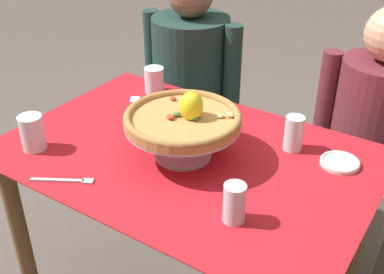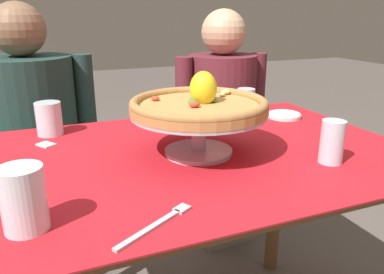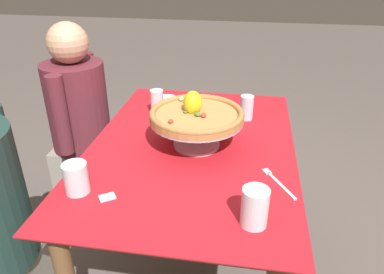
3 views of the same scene
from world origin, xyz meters
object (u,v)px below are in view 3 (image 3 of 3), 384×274
object	(u,v)px
pizza_stand	(197,127)
pizza	(196,113)
water_glass_front_right	(247,109)
water_glass_front_left	(255,209)
side_plate	(166,99)
water_glass_back_right	(157,104)
water_glass_back_left	(76,180)
diner_right	(82,132)
dinner_fork	(277,182)
sugar_packet	(107,197)

from	to	relation	value
pizza_stand	pizza	size ratio (longest dim) A/B	0.99
water_glass_front_right	water_glass_front_left	size ratio (longest dim) A/B	0.94
water_glass_front_right	side_plate	world-z (taller)	water_glass_front_right
side_plate	water_glass_back_right	bearing A→B (deg)	178.00
water_glass_back_left	diner_right	world-z (taller)	diner_right
side_plate	diner_right	distance (m)	0.54
pizza	water_glass_front_left	size ratio (longest dim) A/B	3.08
side_plate	dinner_fork	xyz separation A→B (m)	(-0.65, -0.54, -0.01)
pizza	water_glass_front_right	size ratio (longest dim) A/B	3.27
water_glass_back_left	pizza_stand	bearing A→B (deg)	-41.98
water_glass_back_left	sugar_packet	distance (m)	0.12
pizza	sugar_packet	distance (m)	0.47
sugar_packet	diner_right	size ratio (longest dim) A/B	0.04
pizza	water_glass_back_right	size ratio (longest dim) A/B	3.09
pizza_stand	side_plate	distance (m)	0.50
diner_right	pizza	bearing A→B (deg)	-120.79
water_glass_back_right	dinner_fork	world-z (taller)	water_glass_back_right
water_glass_back_left	water_glass_front_right	bearing A→B (deg)	-38.48
pizza	water_glass_front_left	distance (m)	0.51
sugar_packet	water_glass_front_right	bearing A→B (deg)	-31.66
pizza	diner_right	size ratio (longest dim) A/B	0.32
pizza	diner_right	bearing A→B (deg)	59.21
water_glass_back_right	sugar_packet	bearing A→B (deg)	-179.86
pizza	water_glass_back_left	bearing A→B (deg)	138.27
pizza_stand	side_plate	bearing A→B (deg)	27.26
water_glass_front_left	side_plate	distance (m)	0.99
pizza	water_glass_front_left	world-z (taller)	pizza
water_glass_front_right	water_glass_front_left	bearing A→B (deg)	-176.47
pizza_stand	water_glass_back_right	size ratio (longest dim) A/B	3.08
pizza_stand	side_plate	xyz separation A→B (m)	(0.44, 0.23, -0.07)
water_glass_back_right	diner_right	size ratio (longest dim) A/B	0.10
water_glass_front_left	pizza_stand	bearing A→B (deg)	27.95
sugar_packet	side_plate	bearing A→B (deg)	-0.28
water_glass_front_left	sugar_packet	size ratio (longest dim) A/B	2.39
water_glass_front_right	diner_right	world-z (taller)	diner_right
pizza_stand	water_glass_back_left	bearing A→B (deg)	138.02
pizza_stand	side_plate	world-z (taller)	pizza_stand
pizza	water_glass_back_left	world-z (taller)	pizza
water_glass_front_right	dinner_fork	distance (m)	0.52
water_glass_front_left	side_plate	xyz separation A→B (m)	(0.88, 0.46, -0.05)
water_glass_back_right	dinner_fork	size ratio (longest dim) A/B	0.68
water_glass_front_right	water_glass_back_right	bearing A→B (deg)	91.53
water_glass_back_left	water_glass_back_right	bearing A→B (deg)	-9.18
water_glass_front_right	water_glass_front_left	distance (m)	0.73
pizza	water_glass_back_right	xyz separation A→B (m)	(0.27, 0.23, -0.09)
sugar_packet	pizza	bearing A→B (deg)	-30.12
water_glass_front_left	water_glass_back_right	xyz separation A→B (m)	(0.71, 0.46, -0.00)
water_glass_front_left	water_glass_back_right	world-z (taller)	same
water_glass_back_left	water_glass_back_right	distance (m)	0.66
side_plate	diner_right	world-z (taller)	diner_right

